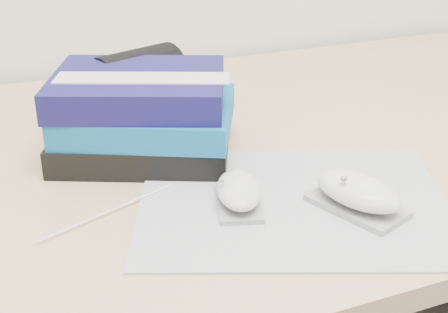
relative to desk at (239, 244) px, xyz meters
name	(u,v)px	position (x,y,z in m)	size (l,w,h in m)	color
desk	(239,244)	(0.00, 0.00, 0.00)	(1.60, 0.80, 0.73)	tan
mousepad	(294,202)	(-0.05, -0.27, 0.24)	(0.38, 0.29, 0.00)	gray
mouse_rear	(239,192)	(-0.11, -0.25, 0.26)	(0.08, 0.11, 0.04)	gray
mouse_front	(358,194)	(0.01, -0.31, 0.26)	(0.10, 0.13, 0.05)	gray
usb_cable	(109,211)	(-0.26, -0.21, 0.24)	(0.00, 0.00, 0.19)	white
book_stack	(143,115)	(-0.17, -0.05, 0.29)	(0.30, 0.28, 0.12)	black
pouch	(139,89)	(-0.15, 0.05, 0.29)	(0.15, 0.13, 0.12)	black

